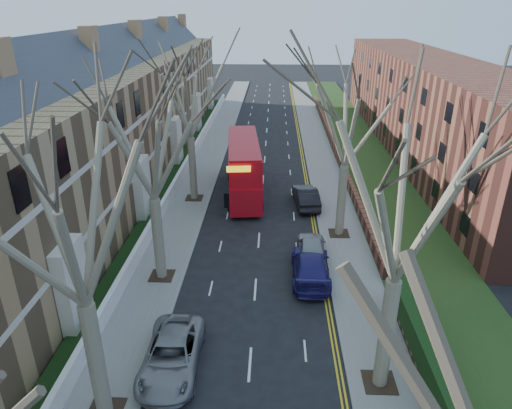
# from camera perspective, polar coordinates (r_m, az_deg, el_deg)

# --- Properties ---
(pavement_left) EXTENTS (3.00, 102.00, 0.12)m
(pavement_left) POSITION_cam_1_polar(r_m,az_deg,el_deg) (49.12, -5.96, 5.80)
(pavement_left) COLOR slate
(pavement_left) RESTS_ON ground
(pavement_right) EXTENTS (3.00, 102.00, 0.12)m
(pavement_right) POSITION_cam_1_polar(r_m,az_deg,el_deg) (48.89, 8.17, 5.59)
(pavement_right) COLOR slate
(pavement_right) RESTS_ON ground
(terrace_left) EXTENTS (9.70, 78.00, 13.60)m
(terrace_left) POSITION_cam_1_polar(r_m,az_deg,el_deg) (42.02, -18.32, 9.37)
(terrace_left) COLOR #9B784F
(terrace_left) RESTS_ON ground
(flats_right) EXTENTS (13.97, 54.00, 10.00)m
(flats_right) POSITION_cam_1_polar(r_m,az_deg,el_deg) (53.83, 20.56, 11.47)
(flats_right) COLOR brown
(flats_right) RESTS_ON ground
(front_wall_left) EXTENTS (0.30, 78.00, 1.00)m
(front_wall_left) POSITION_cam_1_polar(r_m,az_deg,el_deg) (41.79, -9.72, 3.09)
(front_wall_left) COLOR white
(front_wall_left) RESTS_ON ground
(grass_verge_right) EXTENTS (6.00, 102.00, 0.06)m
(grass_verge_right) POSITION_cam_1_polar(r_m,az_deg,el_deg) (49.53, 13.39, 5.53)
(grass_verge_right) COLOR #223E16
(grass_verge_right) RESTS_ON ground
(tree_left_mid) EXTENTS (10.50, 10.50, 14.71)m
(tree_left_mid) POSITION_cam_1_polar(r_m,az_deg,el_deg) (15.83, -22.66, 0.85)
(tree_left_mid) COLOR #6E644E
(tree_left_mid) RESTS_ON ground
(tree_left_far) EXTENTS (10.15, 10.15, 14.22)m
(tree_left_far) POSITION_cam_1_polar(r_m,az_deg,el_deg) (24.86, -13.43, 9.28)
(tree_left_far) COLOR #6E644E
(tree_left_far) RESTS_ON ground
(tree_left_dist) EXTENTS (10.50, 10.50, 14.71)m
(tree_left_dist) POSITION_cam_1_polar(r_m,az_deg,el_deg) (36.26, -8.55, 14.65)
(tree_left_dist) COLOR #6E644E
(tree_left_dist) RESTS_ON ground
(tree_right_mid) EXTENTS (10.50, 10.50, 14.71)m
(tree_right_mid) POSITION_cam_1_polar(r_m,az_deg,el_deg) (16.91, 18.55, 2.92)
(tree_right_mid) COLOR #6E644E
(tree_right_mid) RESTS_ON ground
(tree_right_far) EXTENTS (10.15, 10.15, 14.22)m
(tree_right_far) POSITION_cam_1_polar(r_m,az_deg,el_deg) (30.18, 11.60, 11.97)
(tree_right_far) COLOR #6E644E
(tree_right_far) RESTS_ON ground
(double_decker_bus) EXTENTS (3.57, 11.26, 4.63)m
(double_decker_bus) POSITION_cam_1_polar(r_m,az_deg,el_deg) (38.92, -1.53, 4.46)
(double_decker_bus) COLOR #AC0C16
(double_decker_bus) RESTS_ON ground
(car_left_far) EXTENTS (2.55, 5.40, 1.49)m
(car_left_far) POSITION_cam_1_polar(r_m,az_deg,el_deg) (21.93, -10.48, -18.03)
(car_left_far) COLOR gray
(car_left_far) RESTS_ON ground
(car_right_near) EXTENTS (2.38, 5.60, 1.61)m
(car_right_near) POSITION_cam_1_polar(r_m,az_deg,el_deg) (27.75, 6.84, -7.65)
(car_right_near) COLOR navy
(car_right_near) RESTS_ON ground
(car_right_mid) EXTENTS (2.02, 4.67, 1.57)m
(car_right_mid) POSITION_cam_1_polar(r_m,az_deg,el_deg) (29.64, 6.95, -5.49)
(car_right_mid) COLOR gray
(car_right_mid) RESTS_ON ground
(car_right_far) EXTENTS (2.18, 5.01, 1.60)m
(car_right_far) POSITION_cam_1_polar(r_m,az_deg,el_deg) (37.33, 6.25, 1.01)
(car_right_far) COLOR black
(car_right_far) RESTS_ON ground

